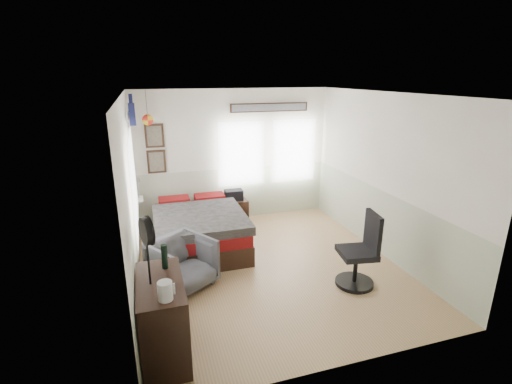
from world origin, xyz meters
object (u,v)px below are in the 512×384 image
armchair (183,263)px  task_chair (361,256)px  bed (199,229)px  dresser (163,318)px  nightstand (234,212)px

armchair → task_chair: 2.57m
bed → task_chair: 2.84m
dresser → armchair: bearing=74.9°
bed → dresser: (-0.79, -2.58, 0.12)m
bed → dresser: size_ratio=2.12×
bed → armchair: (-0.43, -1.26, 0.03)m
dresser → nightstand: size_ratio=1.94×
bed → nightstand: 1.20m
nightstand → bed: bearing=-137.6°
dresser → task_chair: 2.89m
nightstand → task_chair: (1.19, -2.81, 0.19)m
dresser → armchair: dresser is taller
bed → nightstand: bearing=45.2°
armchair → nightstand: bearing=26.1°
armchair → task_chair: size_ratio=0.72×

